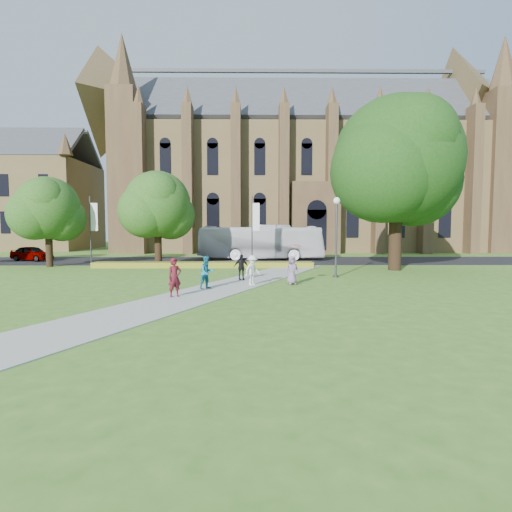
{
  "coord_description": "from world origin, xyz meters",
  "views": [
    {
      "loc": [
        1.96,
        -19.53,
        3.23
      ],
      "look_at": [
        2.22,
        3.82,
        1.6
      ],
      "focal_mm": 28.0,
      "sensor_mm": 36.0,
      "label": 1
    }
  ],
  "objects_px": {
    "streetlamp": "(336,227)",
    "pedestrian_0": "(175,277)",
    "car_0": "(32,253)",
    "tour_coach": "(261,242)",
    "large_tree": "(397,160)"
  },
  "relations": [
    {
      "from": "streetlamp",
      "to": "pedestrian_0",
      "type": "xyz_separation_m",
      "value": [
        -9.12,
        -7.57,
        -2.35
      ]
    },
    {
      "from": "car_0",
      "to": "streetlamp",
      "type": "bearing_deg",
      "value": -97.05
    },
    {
      "from": "tour_coach",
      "to": "pedestrian_0",
      "type": "xyz_separation_m",
      "value": [
        -4.56,
        -22.35,
        -0.85
      ]
    },
    {
      "from": "streetlamp",
      "to": "tour_coach",
      "type": "xyz_separation_m",
      "value": [
        -4.56,
        14.78,
        -1.5
      ]
    },
    {
      "from": "large_tree",
      "to": "pedestrian_0",
      "type": "distance_m",
      "value": 20.36
    },
    {
      "from": "streetlamp",
      "to": "tour_coach",
      "type": "distance_m",
      "value": 15.54
    },
    {
      "from": "streetlamp",
      "to": "car_0",
      "type": "relative_size",
      "value": 1.21
    },
    {
      "from": "large_tree",
      "to": "streetlamp",
      "type": "bearing_deg",
      "value": -140.71
    },
    {
      "from": "tour_coach",
      "to": "car_0",
      "type": "distance_m",
      "value": 22.69
    },
    {
      "from": "large_tree",
      "to": "pedestrian_0",
      "type": "height_order",
      "value": "large_tree"
    },
    {
      "from": "car_0",
      "to": "pedestrian_0",
      "type": "relative_size",
      "value": 2.39
    },
    {
      "from": "pedestrian_0",
      "to": "car_0",
      "type": "bearing_deg",
      "value": 94.67
    },
    {
      "from": "car_0",
      "to": "pedestrian_0",
      "type": "bearing_deg",
      "value": -120.08
    },
    {
      "from": "large_tree",
      "to": "car_0",
      "type": "xyz_separation_m",
      "value": [
        -32.68,
        8.88,
        -7.61
      ]
    },
    {
      "from": "large_tree",
      "to": "pedestrian_0",
      "type": "relative_size",
      "value": 7.31
    }
  ]
}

